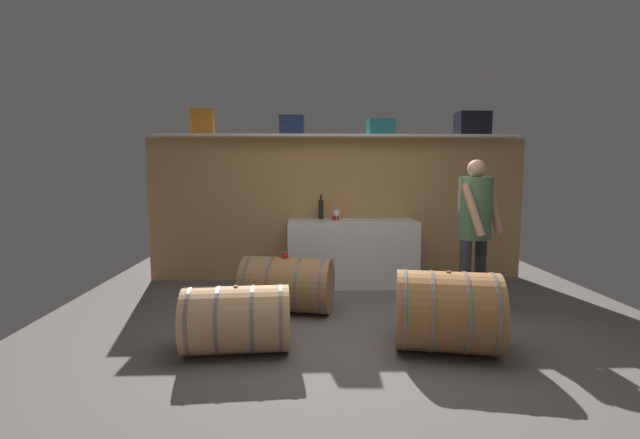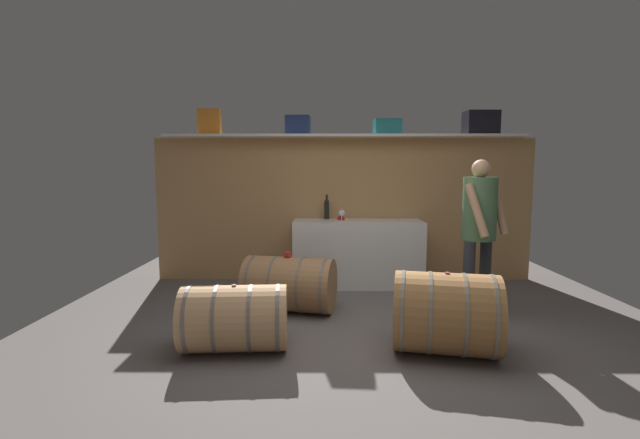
% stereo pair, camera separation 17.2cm
% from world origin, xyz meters
% --- Properties ---
extents(ground_plane, '(6.27, 7.97, 0.02)m').
position_xyz_m(ground_plane, '(0.00, 0.60, -0.01)').
color(ground_plane, '#655E5C').
extents(back_wall_panel, '(5.07, 0.10, 1.92)m').
position_xyz_m(back_wall_panel, '(0.00, 2.38, 0.96)').
color(back_wall_panel, tan).
rests_on(back_wall_panel, ground).
extents(high_shelf_board, '(4.67, 0.40, 0.03)m').
position_xyz_m(high_shelf_board, '(0.00, 2.23, 1.94)').
color(high_shelf_board, white).
rests_on(high_shelf_board, back_wall_panel).
extents(toolcase_orange, '(0.30, 0.21, 0.33)m').
position_xyz_m(toolcase_orange, '(-1.76, 2.23, 2.12)').
color(toolcase_orange, orange).
rests_on(toolcase_orange, high_shelf_board).
extents(toolcase_navy, '(0.32, 0.28, 0.24)m').
position_xyz_m(toolcase_navy, '(-0.61, 2.23, 2.08)').
color(toolcase_navy, navy).
rests_on(toolcase_navy, high_shelf_board).
extents(toolcase_teal, '(0.36, 0.27, 0.20)m').
position_xyz_m(toolcase_teal, '(0.55, 2.23, 2.06)').
color(toolcase_teal, '#21797B').
rests_on(toolcase_teal, high_shelf_board).
extents(toolcase_black, '(0.42, 0.30, 0.30)m').
position_xyz_m(toolcase_black, '(1.77, 2.23, 2.11)').
color(toolcase_black, black).
rests_on(toolcase_black, high_shelf_board).
extents(work_cabinet, '(1.65, 0.58, 0.85)m').
position_xyz_m(work_cabinet, '(0.17, 2.03, 0.43)').
color(work_cabinet, white).
rests_on(work_cabinet, ground).
extents(wine_bottle_dark, '(0.07, 0.07, 0.32)m').
position_xyz_m(wine_bottle_dark, '(-0.23, 2.21, 0.99)').
color(wine_bottle_dark, black).
rests_on(wine_bottle_dark, work_cabinet).
extents(wine_glass, '(0.08, 0.08, 0.14)m').
position_xyz_m(wine_glass, '(-0.04, 2.01, 0.95)').
color(wine_glass, white).
rests_on(wine_glass, work_cabinet).
extents(red_funnel, '(0.11, 0.11, 0.09)m').
position_xyz_m(red_funnel, '(-0.04, 2.14, 0.90)').
color(red_funnel, red).
rests_on(red_funnel, work_cabinet).
extents(wine_barrel_near, '(1.03, 0.76, 0.59)m').
position_xyz_m(wine_barrel_near, '(-0.64, 0.96, 0.29)').
color(wine_barrel_near, '#AA784D').
rests_on(wine_barrel_near, ground).
extents(wine_barrel_far, '(0.94, 0.82, 0.68)m').
position_xyz_m(wine_barrel_far, '(0.72, -0.13, 0.34)').
color(wine_barrel_far, '#A36E3D').
rests_on(wine_barrel_far, ground).
extents(wine_barrel_flank, '(0.90, 0.61, 0.56)m').
position_xyz_m(wine_barrel_flank, '(-1.01, -0.09, 0.28)').
color(wine_barrel_flank, tan).
rests_on(wine_barrel_flank, ground).
extents(tasting_cup, '(0.07, 0.07, 0.05)m').
position_xyz_m(tasting_cup, '(-0.66, 0.96, 0.61)').
color(tasting_cup, red).
rests_on(tasting_cup, wine_barrel_near).
extents(winemaker_pouring, '(0.53, 0.50, 1.60)m').
position_xyz_m(winemaker_pouring, '(1.33, 0.89, 0.99)').
color(winemaker_pouring, '#32353A').
rests_on(winemaker_pouring, ground).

